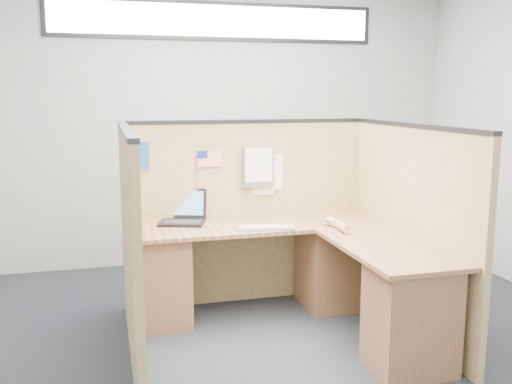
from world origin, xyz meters
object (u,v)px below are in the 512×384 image
object	(u,v)px
l_desk	(295,278)
laptop	(181,214)
keyboard	(266,228)
mouse	(331,223)

from	to	relation	value
l_desk	laptop	bearing A→B (deg)	140.99
keyboard	laptop	bearing A→B (deg)	154.98
laptop	mouse	size ratio (longest dim) A/B	4.30
l_desk	keyboard	size ratio (longest dim) A/B	4.44
keyboard	mouse	size ratio (longest dim) A/B	4.46
laptop	keyboard	size ratio (longest dim) A/B	0.96
laptop	mouse	distance (m)	1.19
l_desk	mouse	world-z (taller)	mouse
laptop	l_desk	bearing A→B (deg)	-21.57
keyboard	mouse	bearing A→B (deg)	10.58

